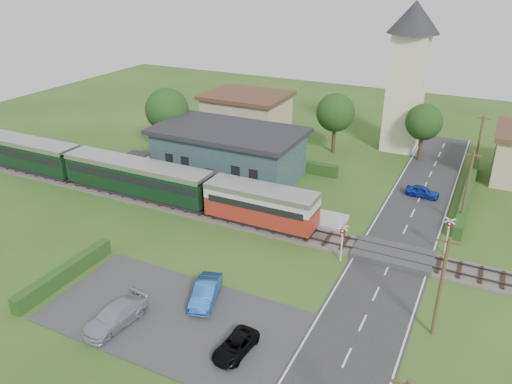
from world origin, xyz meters
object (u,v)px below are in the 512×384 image
at_px(pedestrian_far, 167,177).
at_px(house_west, 247,113).
at_px(church_tower, 409,67).
at_px(car_park_silver, 115,316).
at_px(equipment_hut, 136,166).
at_px(station_building, 229,152).
at_px(crossing_signal_far, 448,230).
at_px(train, 112,171).
at_px(car_park_blue, 206,292).
at_px(pedestrian_near, 279,198).
at_px(car_on_road, 422,191).
at_px(crossing_signal_near, 342,237).
at_px(car_park_dark, 235,346).

bearing_deg(pedestrian_far, house_west, 26.94).
relative_size(church_tower, car_park_silver, 3.75).
height_order(equipment_hut, station_building, station_building).
xyz_separation_m(equipment_hut, crossing_signal_far, (31.60, -0.81, 0.39)).
height_order(station_building, train, station_building).
height_order(house_west, car_park_silver, house_west).
height_order(church_tower, crossing_signal_far, church_tower).
xyz_separation_m(car_park_blue, pedestrian_far, (-13.64, 14.55, 0.52)).
height_order(house_west, pedestrian_far, house_west).
distance_m(house_west, pedestrian_near, 23.66).
bearing_deg(car_on_road, house_west, 71.22).
distance_m(crossing_signal_near, pedestrian_near, 10.01).
bearing_deg(crossing_signal_near, house_west, 130.11).
relative_size(car_park_dark, pedestrian_far, 2.10).
bearing_deg(car_park_dark, car_on_road, 81.21).
bearing_deg(pedestrian_far, car_park_dark, -111.17).
height_order(crossing_signal_near, crossing_signal_far, same).
bearing_deg(car_park_blue, church_tower, 65.04).
relative_size(crossing_signal_near, car_park_dark, 0.93).
relative_size(house_west, car_park_silver, 2.30).
bearing_deg(car_park_blue, pedestrian_near, 77.63).
bearing_deg(crossing_signal_near, car_on_road, 76.06).
relative_size(station_building, car_on_road, 4.89).
relative_size(station_building, car_park_silver, 3.41).
relative_size(car_park_silver, car_park_dark, 1.34).
bearing_deg(equipment_hut, car_park_dark, -39.89).
distance_m(crossing_signal_near, car_park_blue, 11.44).
height_order(car_park_blue, car_park_dark, car_park_blue).
bearing_deg(train, equipment_hut, 81.08).
relative_size(crossing_signal_near, pedestrian_near, 2.06).
distance_m(train, crossing_signal_far, 32.19).
height_order(crossing_signal_near, car_park_silver, crossing_signal_near).
xyz_separation_m(church_tower, pedestrian_far, (-19.04, -22.95, -8.94)).
distance_m(house_west, crossing_signal_far, 35.26).
relative_size(equipment_hut, crossing_signal_near, 0.78).
bearing_deg(car_on_road, car_park_dark, 171.00).
xyz_separation_m(car_on_road, car_park_dark, (-6.26, -27.63, -0.04)).
height_order(train, car_park_dark, train).
xyz_separation_m(church_tower, crossing_signal_far, (8.60, -23.61, -8.08)).
height_order(car_park_silver, pedestrian_far, pedestrian_far).
distance_m(crossing_signal_far, car_park_silver, 25.89).
bearing_deg(car_park_silver, equipment_hut, 132.15).
bearing_deg(car_on_road, equipment_hut, 112.21).
bearing_deg(equipment_hut, train, -98.92).
height_order(church_tower, car_park_dark, church_tower).
bearing_deg(house_west, car_park_dark, -63.65).
relative_size(crossing_signal_near, car_park_blue, 0.78).
relative_size(house_west, pedestrian_far, 6.44).
bearing_deg(car_park_silver, crossing_signal_far, 53.22).
bearing_deg(church_tower, house_west, -171.47).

